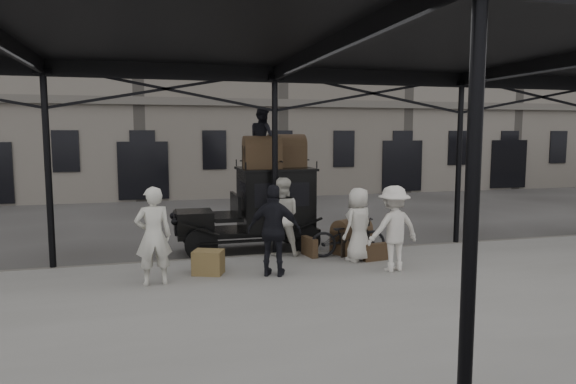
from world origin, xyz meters
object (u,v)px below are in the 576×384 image
object	(u,v)px
taxi	(263,205)
steamer_trunk_platform	(351,238)
porter_left	(153,236)
porter_official	(274,231)
bicycle	(348,237)
steamer_trunk_roof_near	(262,155)

from	to	relation	value
taxi	steamer_trunk_platform	distance (m)	2.45
porter_left	steamer_trunk_platform	distance (m)	4.98
taxi	porter_official	size ratio (longest dim) A/B	1.94
porter_official	bicycle	distance (m)	2.43
porter_left	porter_official	distance (m)	2.39
taxi	steamer_trunk_roof_near	size ratio (longest dim) A/B	3.91
taxi	steamer_trunk_roof_near	distance (m)	1.34
bicycle	steamer_trunk_roof_near	world-z (taller)	steamer_trunk_roof_near
porter_left	steamer_trunk_roof_near	distance (m)	4.04
taxi	steamer_trunk_platform	size ratio (longest dim) A/B	3.78
taxi	bicycle	xyz separation A→B (m)	(1.68, -1.73, -0.58)
taxi	steamer_trunk_roof_near	world-z (taller)	steamer_trunk_roof_near
porter_official	steamer_trunk_roof_near	bearing A→B (deg)	-73.05
taxi	bicycle	world-z (taller)	taxi
steamer_trunk_roof_near	steamer_trunk_platform	xyz separation A→B (m)	(1.99, -1.12, -2.02)
taxi	steamer_trunk_platform	world-z (taller)	taxi
taxi	bicycle	size ratio (longest dim) A/B	2.01
porter_official	bicycle	bearing A→B (deg)	-126.94
porter_official	taxi	bearing A→B (deg)	-74.04
porter_left	porter_official	world-z (taller)	porter_left
bicycle	taxi	bearing A→B (deg)	50.22
porter_official	steamer_trunk_platform	xyz separation A→B (m)	(2.31, 1.52, -0.59)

